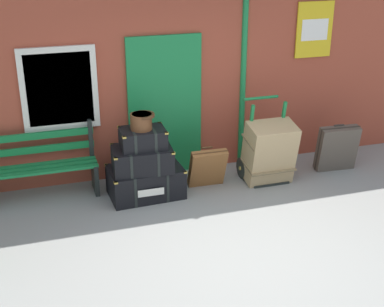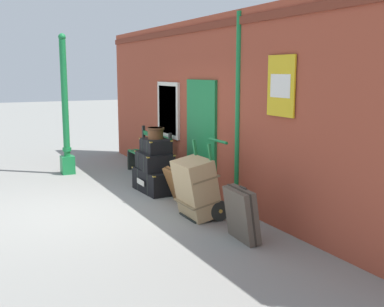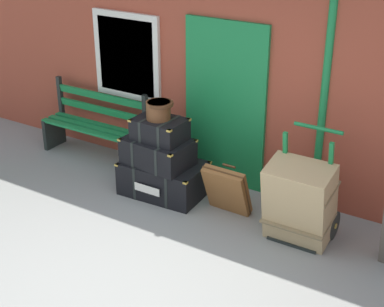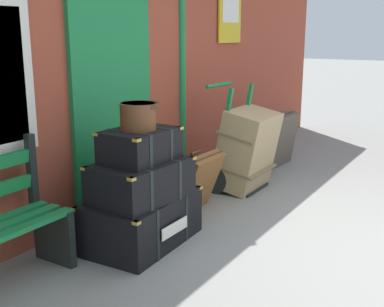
# 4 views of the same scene
# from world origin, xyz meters

# --- Properties ---
(ground_plane) EXTENTS (60.00, 60.00, 0.00)m
(ground_plane) POSITION_xyz_m (0.00, 0.00, 0.00)
(ground_plane) COLOR gray
(brick_facade) EXTENTS (10.40, 0.35, 3.20)m
(brick_facade) POSITION_xyz_m (-0.01, 2.60, 1.60)
(brick_facade) COLOR #9E422D
(brick_facade) RESTS_ON ground
(platform_bench) EXTENTS (1.60, 0.43, 1.01)m
(platform_bench) POSITION_xyz_m (-2.08, 2.16, 0.44)
(platform_bench) COLOR #197A3D
(platform_bench) RESTS_ON ground
(steamer_trunk_base) EXTENTS (1.04, 0.70, 0.43)m
(steamer_trunk_base) POSITION_xyz_m (-0.67, 1.75, 0.21)
(steamer_trunk_base) COLOR black
(steamer_trunk_base) RESTS_ON ground
(steamer_trunk_middle) EXTENTS (0.84, 0.60, 0.33)m
(steamer_trunk_middle) POSITION_xyz_m (-0.71, 1.71, 0.58)
(steamer_trunk_middle) COLOR black
(steamer_trunk_middle) RESTS_ON steamer_trunk_base
(steamer_trunk_top) EXTENTS (0.62, 0.46, 0.27)m
(steamer_trunk_top) POSITION_xyz_m (-0.69, 1.73, 0.87)
(steamer_trunk_top) COLOR black
(steamer_trunk_top) RESTS_ON steamer_trunk_middle
(round_hatbox) EXTENTS (0.33, 0.30, 0.22)m
(round_hatbox) POSITION_xyz_m (-0.70, 1.73, 1.12)
(round_hatbox) COLOR brown
(round_hatbox) RESTS_ON steamer_trunk_top
(porters_trolley) EXTENTS (0.71, 0.56, 1.21)m
(porters_trolley) POSITION_xyz_m (1.15, 1.81, 0.27)
(porters_trolley) COLOR black
(porters_trolley) RESTS_ON ground
(large_brown_trunk) EXTENTS (0.70, 0.60, 0.95)m
(large_brown_trunk) POSITION_xyz_m (1.15, 1.64, 0.47)
(large_brown_trunk) COLOR tan
(large_brown_trunk) RESTS_ON ground
(suitcase_tan) EXTENTS (0.64, 0.32, 0.74)m
(suitcase_tan) POSITION_xyz_m (2.33, 1.72, 0.36)
(suitcase_tan) COLOR #51473D
(suitcase_tan) RESTS_ON ground
(suitcase_umber) EXTENTS (0.54, 0.35, 0.62)m
(suitcase_umber) POSITION_xyz_m (0.23, 1.73, 0.31)
(suitcase_umber) COLOR brown
(suitcase_umber) RESTS_ON ground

